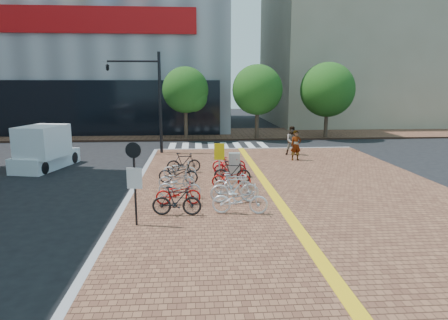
{
  "coord_description": "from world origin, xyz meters",
  "views": [
    {
      "loc": [
        -1.24,
        -16.05,
        4.71
      ],
      "look_at": [
        0.05,
        1.66,
        1.3
      ],
      "focal_mm": 32.0,
      "sensor_mm": 36.0,
      "label": 1
    }
  ],
  "objects": [
    {
      "name": "building_beige",
      "position": [
        18.0,
        32.0,
        9.0
      ],
      "size": [
        20.0,
        18.0,
        18.0
      ],
      "primitive_type": "cube",
      "color": "gray",
      "rests_on": "ground"
    },
    {
      "name": "utility_box",
      "position": [
        0.68,
        3.25,
        0.75
      ],
      "size": [
        0.58,
        0.44,
        1.19
      ],
      "primitive_type": "cube",
      "rotation": [
        0.0,
        0.0,
        -0.09
      ],
      "color": "silver",
      "rests_on": "sidewalk"
    },
    {
      "name": "bike_7",
      "position": [
        0.31,
        -2.52,
        0.67
      ],
      "size": [
        2.06,
        0.94,
        1.04
      ],
      "primitive_type": "imported",
      "rotation": [
        0.0,
        0.0,
        1.44
      ],
      "color": "white",
      "rests_on": "sidewalk"
    },
    {
      "name": "street_trees",
      "position": [
        5.04,
        17.45,
        4.1
      ],
      "size": [
        16.2,
        4.6,
        6.35
      ],
      "color": "#38281E",
      "rests_on": "far_sidewalk"
    },
    {
      "name": "bike_1",
      "position": [
        -1.91,
        -1.26,
        0.6
      ],
      "size": [
        1.7,
        0.59,
        0.89
      ],
      "primitive_type": "imported",
      "rotation": [
        0.0,
        0.0,
        1.57
      ],
      "color": "red",
      "rests_on": "sidewalk"
    },
    {
      "name": "bike_2",
      "position": [
        -1.9,
        -0.31,
        0.61
      ],
      "size": [
        1.82,
        0.88,
        0.92
      ],
      "primitive_type": "imported",
      "rotation": [
        0.0,
        0.0,
        1.41
      ],
      "color": "silver",
      "rests_on": "sidewalk"
    },
    {
      "name": "bike_13",
      "position": [
        0.51,
        4.44,
        0.61
      ],
      "size": [
        1.74,
        0.62,
        0.91
      ],
      "primitive_type": "imported",
      "rotation": [
        0.0,
        0.0,
        1.56
      ],
      "color": "#B30C10",
      "rests_on": "sidewalk"
    },
    {
      "name": "notice_sign",
      "position": [
        -3.19,
        -3.48,
        1.88
      ],
      "size": [
        0.51,
        0.17,
        2.75
      ],
      "color": "black",
      "rests_on": "sidewalk"
    },
    {
      "name": "crosswalk",
      "position": [
        0.5,
        14.0,
        0.01
      ],
      "size": [
        7.5,
        4.0,
        0.01
      ],
      "color": "silver",
      "rests_on": "ground"
    },
    {
      "name": "bike_10",
      "position": [
        0.34,
        1.09,
        0.6
      ],
      "size": [
        1.75,
        0.67,
        0.91
      ],
      "primitive_type": "imported",
      "rotation": [
        0.0,
        0.0,
        1.53
      ],
      "color": "#9D0E0B",
      "rests_on": "sidewalk"
    },
    {
      "name": "box_truck",
      "position": [
        -9.7,
        6.72,
        1.16
      ],
      "size": [
        2.75,
        4.57,
        2.47
      ],
      "color": "white",
      "rests_on": "ground"
    },
    {
      "name": "sidewalk",
      "position": [
        3.0,
        -5.0,
        0.07
      ],
      "size": [
        14.0,
        34.0,
        0.15
      ],
      "primitive_type": "cube",
      "color": "brown",
      "rests_on": "ground"
    },
    {
      "name": "far_sidewalk",
      "position": [
        0.0,
        21.0,
        0.07
      ],
      "size": [
        70.0,
        8.0,
        0.15
      ],
      "primitive_type": "cube",
      "color": "brown",
      "rests_on": "ground"
    },
    {
      "name": "bike_9",
      "position": [
        0.29,
        -0.15,
        0.64
      ],
      "size": [
        1.69,
        0.78,
        0.98
      ],
      "primitive_type": "imported",
      "rotation": [
        0.0,
        0.0,
        1.37
      ],
      "color": "#ABABB0",
      "rests_on": "sidewalk"
    },
    {
      "name": "pedestrian_b",
      "position": [
        5.03,
        9.1,
        1.08
      ],
      "size": [
        0.96,
        0.78,
        1.85
      ],
      "primitive_type": "imported",
      "rotation": [
        0.0,
        0.0,
        -0.1
      ],
      "color": "#505566",
      "rests_on": "sidewalk"
    },
    {
      "name": "bike_0",
      "position": [
        -1.91,
        -2.55,
        0.67
      ],
      "size": [
        1.78,
        0.64,
        1.05
      ],
      "primitive_type": "imported",
      "rotation": [
        0.0,
        0.0,
        1.48
      ],
      "color": "black",
      "rests_on": "sidewalk"
    },
    {
      "name": "bike_8",
      "position": [
        0.26,
        -1.17,
        0.72
      ],
      "size": [
        1.93,
        0.63,
        1.15
      ],
      "primitive_type": "imported",
      "rotation": [
        0.0,
        0.0,
        1.62
      ],
      "color": "silver",
      "rests_on": "sidewalk"
    },
    {
      "name": "yellow_sign",
      "position": [
        -0.11,
        2.44,
        1.4
      ],
      "size": [
        0.49,
        0.11,
        1.8
      ],
      "color": "#B7B7BC",
      "rests_on": "sidewalk"
    },
    {
      "name": "pedestrian_a",
      "position": [
        4.8,
        7.29,
        1.05
      ],
      "size": [
        0.71,
        0.51,
        1.8
      ],
      "primitive_type": "imported",
      "rotation": [
        0.0,
        0.0,
        0.13
      ],
      "color": "gray",
      "rests_on": "sidewalk"
    },
    {
      "name": "kerb_west",
      "position": [
        -4.0,
        -5.0,
        0.08
      ],
      "size": [
        0.25,
        34.0,
        0.15
      ],
      "primitive_type": "cube",
      "color": "gray",
      "rests_on": "ground"
    },
    {
      "name": "tactile_strip",
      "position": [
        2.0,
        -5.0,
        0.16
      ],
      "size": [
        0.4,
        34.0,
        0.01
      ],
      "primitive_type": "cube",
      "color": "yellow",
      "rests_on": "sidewalk"
    },
    {
      "name": "bike_4",
      "position": [
        -2.05,
        2.05,
        0.64
      ],
      "size": [
        1.95,
        1.01,
        0.98
      ],
      "primitive_type": "imported",
      "rotation": [
        0.0,
        0.0,
        1.37
      ],
      "color": "black",
      "rests_on": "sidewalk"
    },
    {
      "name": "ground",
      "position": [
        0.0,
        0.0,
        0.0
      ],
      "size": [
        120.0,
        120.0,
        0.0
      ],
      "primitive_type": "plane",
      "color": "black",
      "rests_on": "ground"
    },
    {
      "name": "bike_11",
      "position": [
        0.46,
        1.93,
        0.67
      ],
      "size": [
        1.78,
        0.79,
        1.03
      ],
      "primitive_type": "imported",
      "rotation": [
        0.0,
        0.0,
        1.39
      ],
      "color": "black",
      "rests_on": "sidewalk"
    },
    {
      "name": "kerb_north",
      "position": [
        3.0,
        12.0,
        0.08
      ],
      "size": [
        14.0,
        0.25,
        0.15
      ],
      "primitive_type": "cube",
      "color": "gray",
      "rests_on": "ground"
    },
    {
      "name": "bike_6",
      "position": [
        -1.85,
        4.33,
        0.68
      ],
      "size": [
        1.81,
        0.71,
        1.06
      ],
      "primitive_type": "imported",
      "rotation": [
        0.0,
        0.0,
        1.7
      ],
      "color": "black",
      "rests_on": "sidewalk"
    },
    {
      "name": "bike_5",
      "position": [
        -2.03,
        3.2,
        0.58
      ],
      "size": [
        1.7,
        0.81,
        0.86
      ],
      "primitive_type": "imported",
      "rotation": [
        0.0,
        0.0,
        1.42
      ],
      "color": "silver",
      "rests_on": "sidewalk"
    },
    {
      "name": "bike_3",
      "position": [
        -2.08,
        1.11,
        0.57
      ],
      "size": [
        1.66,
        0.73,
        0.84
      ],
      "primitive_type": "imported",
      "rotation": [
        0.0,
        0.0,
        1.46
      ],
      "color": "#B8B8BD",
      "rests_on": "sidewalk"
    },
    {
      "name": "bike_12",
      "position": [
        0.48,
        3.28,
        0.64
      ],
      "size": [
        1.67,
        0.69,
        0.97
      ],
      "primitive_type": "imported",
      "rotation": [
        0.0,
        0.0,
        1.42
      ],
      "color": "#A30B13",
      "rests_on": "sidewalk"
    },
    {
      "name": "traffic_light_pole",
      "position": [
        -5.02,
        10.58,
        4.69
      ],
      "size": [
        3.53,
        1.36,
        6.57
      ],
      "color": "black",
      "rests_on": "sidewalk"
    }
  ]
}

